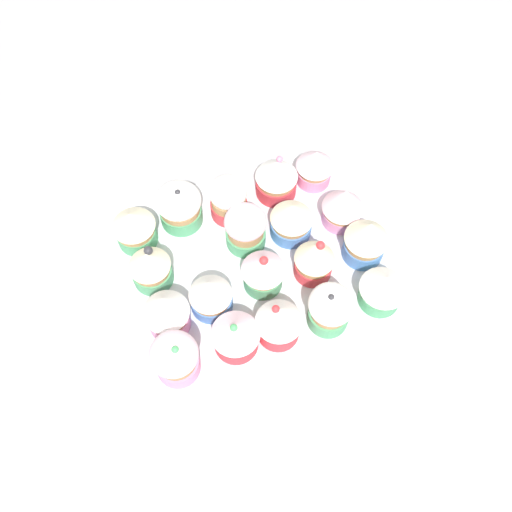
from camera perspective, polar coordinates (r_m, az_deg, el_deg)
The scene contains 21 objects.
ground_plane at distance 81.50cm, azimuth 0.00°, elevation -1.93°, with size 180.00×180.00×3.00cm, color #9E9EA3.
baking_tray at distance 79.63cm, azimuth 0.00°, elevation -1.25°, with size 39.87×32.84×1.20cm.
cupcake_0 at distance 84.84cm, azimuth 6.00°, elevation 9.09°, with size 5.69×5.69×6.58cm.
cupcake_1 at distance 82.95cm, azimuth 2.09°, elevation 7.99°, with size 6.23×6.23×7.45cm.
cupcake_2 at distance 80.71cm, azimuth -2.82°, elevation 5.86°, with size 5.42×5.42×7.41cm.
cupcake_3 at distance 80.74cm, azimuth -7.77°, elevation 5.05°, with size 6.52×6.52×7.32cm.
cupcake_4 at distance 80.00cm, azimuth -12.27°, elevation 2.89°, with size 6.13×6.13×6.79cm.
cupcake_5 at distance 80.78cm, azimuth 8.84°, elevation 5.12°, with size 6.00×6.00×7.26cm.
cupcake_6 at distance 79.12cm, azimuth 3.63°, elevation 3.76°, with size 6.09×6.09×6.81cm.
cupcake_7 at distance 77.82cm, azimuth -1.35°, elevation 2.78°, with size 5.90×5.90×7.29cm.
cupcake_8 at distance 76.44cm, azimuth -10.69°, elevation -1.06°, with size 5.68×5.68×7.30cm.
cupcake_9 at distance 78.04cm, azimuth 11.13°, elevation 1.71°, with size 6.15×6.15×7.84cm.
cupcake_10 at distance 75.73cm, azimuth 5.97°, elevation -0.22°, with size 5.52×5.52×7.89cm.
cupcake_11 at distance 74.58cm, azimuth 0.65°, elevation -1.54°, with size 5.94×5.94×7.42cm.
cupcake_12 at distance 73.62cm, azimuth -4.65°, elevation -3.88°, with size 5.77×5.77×6.82cm.
cupcake_13 at distance 72.44cm, azimuth -9.13°, elevation -5.55°, with size 6.10×6.10×8.08cm.
cupcake_14 at distance 75.58cm, azimuth 12.76°, elevation -3.21°, with size 6.33×6.33×6.57cm.
cupcake_15 at distance 72.85cm, azimuth 7.53°, elevation -5.30°, with size 5.93×5.93×7.54cm.
cupcake_16 at distance 71.27cm, azimuth 2.35°, elevation -6.56°, with size 6.13×6.13×8.10cm.
cupcake_17 at distance 71.15cm, azimuth -2.09°, elevation -7.92°, with size 6.32×6.32×7.11cm.
cupcake_18 at distance 70.53cm, azimuth -8.18°, elevation -10.20°, with size 6.07×6.07×7.58cm.
Camera 1 is at (12.51, 34.66, 71.20)cm, focal length 39.45 mm.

